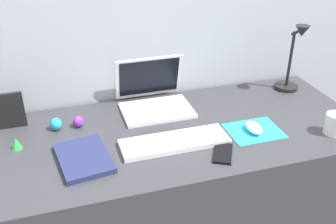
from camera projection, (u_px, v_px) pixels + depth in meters
name	position (u px, v px, depth m)	size (l,w,h in m)	color
back_wall	(145.00, 103.00, 1.91)	(2.82, 0.05, 1.37)	#B2B7C1
desk	(168.00, 203.00, 1.75)	(1.62, 0.66, 0.74)	#38383D
laptop	(153.00, 95.00, 1.74)	(0.30, 0.26, 0.21)	white
keyboard	(175.00, 142.00, 1.49)	(0.41, 0.13, 0.02)	white
mousepad	(254.00, 131.00, 1.57)	(0.21, 0.17, 0.00)	#28B7CC
mouse	(254.00, 128.00, 1.56)	(0.06, 0.10, 0.03)	white
cell_phone	(223.00, 153.00, 1.43)	(0.06, 0.13, 0.01)	black
desk_lamp	(293.00, 60.00, 1.83)	(0.11, 0.14, 0.33)	black
notebook_pad	(84.00, 158.00, 1.39)	(0.17, 0.24, 0.02)	navy
picture_frame	(9.00, 111.00, 1.57)	(0.12, 0.02, 0.15)	black
coffee_mug	(334.00, 124.00, 1.54)	(0.07, 0.07, 0.09)	white
toy_figurine_green	(16.00, 143.00, 1.46)	(0.04, 0.04, 0.04)	green
toy_figurine_cyan	(56.00, 124.00, 1.57)	(0.05, 0.05, 0.05)	#28B7CC
toy_figurine_purple	(78.00, 122.00, 1.59)	(0.04, 0.04, 0.05)	purple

